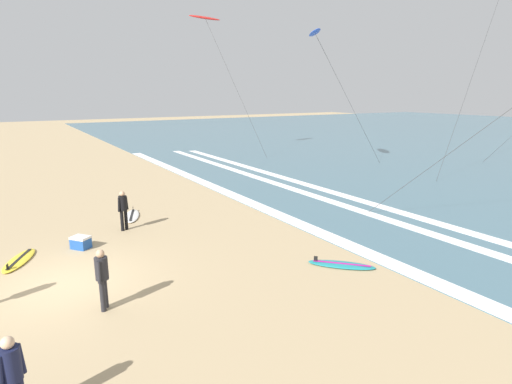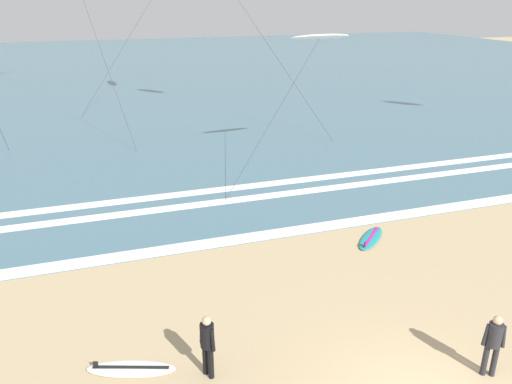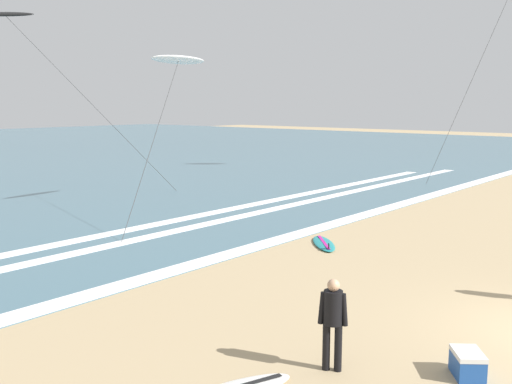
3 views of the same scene
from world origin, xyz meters
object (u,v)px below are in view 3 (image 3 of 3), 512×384
surfboard_left_pile (324,243)px  kite_white_high_right (179,60)px  kite_black_low_near (5,15)px  cooler_box (468,364)px  surfer_foreground_main (333,316)px

surfboard_left_pile → kite_white_high_right: kite_white_high_right is taller
kite_white_high_right → kite_black_low_near: bearing=96.3°
surfboard_left_pile → kite_white_high_right: bearing=78.3°
kite_white_high_right → cooler_box: size_ratio=9.80×
surfboard_left_pile → kite_white_high_right: (1.79, 8.68, 6.24)m
surfer_foreground_main → surfboard_left_pile: size_ratio=0.83×
surfer_foreground_main → kite_white_high_right: kite_white_high_right is taller
surfboard_left_pile → cooler_box: size_ratio=2.54×
surfer_foreground_main → kite_black_low_near: kite_black_low_near is taller
surfboard_left_pile → kite_black_low_near: kite_black_low_near is taller
surfer_foreground_main → surfboard_left_pile: surfer_foreground_main is taller
kite_black_low_near → kite_white_high_right: 12.64m
kite_white_high_right → cooler_box: (-7.72, -15.47, -6.07)m
cooler_box → surfer_foreground_main: bearing=124.4°
kite_white_high_right → surfboard_left_pile: bearing=-101.7°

